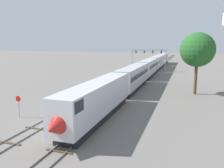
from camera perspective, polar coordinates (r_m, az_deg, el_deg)
name	(u,v)px	position (r m, az deg, el deg)	size (l,w,h in m)	color
ground_plane	(72,126)	(27.31, -10.14, -10.43)	(400.00, 400.00, 0.00)	slate
track_main	(156,69)	(83.55, 11.11, 3.61)	(2.60, 200.00, 0.16)	slate
track_near	(128,76)	(65.05, 4.01, 1.90)	(2.60, 160.00, 0.16)	slate
passenger_train	(149,67)	(66.96, 9.35, 4.22)	(3.04, 99.65, 4.80)	silver
signal_gantry	(148,54)	(78.47, 9.14, 7.39)	(12.10, 0.49, 7.79)	#999BA0
stop_sign	(19,103)	(31.77, -22.43, -4.55)	(0.76, 0.08, 2.88)	gray
trackside_tree_left	(197,50)	(44.86, 20.70, 8.02)	(6.35, 6.35, 11.51)	brown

